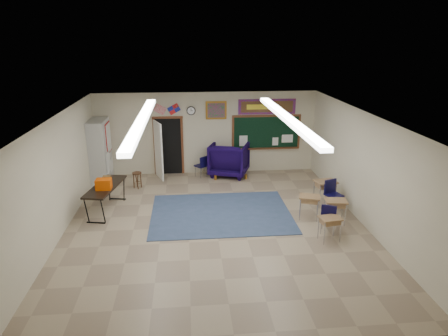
{
  "coord_description": "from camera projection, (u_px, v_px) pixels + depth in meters",
  "views": [
    {
      "loc": [
        -0.69,
        -9.71,
        4.92
      ],
      "look_at": [
        0.36,
        1.5,
        1.15
      ],
      "focal_mm": 32.0,
      "sensor_mm": 36.0,
      "label": 1
    }
  ],
  "objects": [
    {
      "name": "area_rug",
      "position": [
        221.0,
        213.0,
        11.57
      ],
      "size": [
        4.0,
        3.0,
        0.02
      ],
      "primitive_type": "cube",
      "color": "#38466B",
      "rests_on": "floor"
    },
    {
      "name": "floor",
      "position": [
        216.0,
        226.0,
        10.8
      ],
      "size": [
        9.0,
        9.0,
        0.0
      ],
      "primitive_type": "plane",
      "color": "gray",
      "rests_on": "ground"
    },
    {
      "name": "wooden_stool",
      "position": [
        137.0,
        180.0,
        13.41
      ],
      "size": [
        0.31,
        0.31,
        0.55
      ],
      "color": "#452914",
      "rests_on": "floor"
    },
    {
      "name": "front_wall",
      "position": [
        237.0,
        271.0,
        6.07
      ],
      "size": [
        8.0,
        0.04,
        3.0
      ],
      "primitive_type": "cube",
      "color": "beige",
      "rests_on": "floor"
    },
    {
      "name": "folding_table",
      "position": [
        106.0,
        197.0,
        11.61
      ],
      "size": [
        0.99,
        1.98,
        1.08
      ],
      "rotation": [
        0.0,
        0.0,
        -0.19
      ],
      "color": "black",
      "rests_on": "floor"
    },
    {
      "name": "student_desk_back_right",
      "position": [
        335.0,
        210.0,
        10.86
      ],
      "size": [
        0.62,
        0.51,
        0.68
      ],
      "rotation": [
        0.0,
        0.0,
        -0.15
      ],
      "color": "#8D6341",
      "rests_on": "floor"
    },
    {
      "name": "student_chair_desk_b",
      "position": [
        334.0,
        196.0,
        11.65
      ],
      "size": [
        0.58,
        0.58,
        0.9
      ],
      "primitive_type": null,
      "rotation": [
        0.0,
        0.0,
        0.36
      ],
      "color": "black",
      "rests_on": "floor"
    },
    {
      "name": "fluorescent_strips",
      "position": [
        215.0,
        119.0,
        9.86
      ],
      "size": [
        3.86,
        6.0,
        0.1
      ],
      "primitive_type": null,
      "color": "white",
      "rests_on": "ceiling"
    },
    {
      "name": "wall_flags",
      "position": [
        167.0,
        108.0,
        14.08
      ],
      "size": [
        1.16,
        0.06,
        0.7
      ],
      "primitive_type": null,
      "color": "red",
      "rests_on": "back_wall"
    },
    {
      "name": "chalkboard",
      "position": [
        266.0,
        133.0,
        14.74
      ],
      "size": [
        2.55,
        0.14,
        1.3
      ],
      "color": "brown",
      "rests_on": "back_wall"
    },
    {
      "name": "ceiling",
      "position": [
        215.0,
        117.0,
        9.84
      ],
      "size": [
        8.0,
        9.0,
        0.04
      ],
      "primitive_type": "cube",
      "color": "silver",
      "rests_on": "back_wall"
    },
    {
      "name": "student_chair_reading",
      "position": [
        201.0,
        166.0,
        14.44
      ],
      "size": [
        0.56,
        0.56,
        0.8
      ],
      "primitive_type": null,
      "rotation": [
        0.0,
        0.0,
        3.82
      ],
      "color": "black",
      "rests_on": "floor"
    },
    {
      "name": "student_desk_front_right",
      "position": [
        325.0,
        191.0,
        12.07
      ],
      "size": [
        0.7,
        0.57,
        0.76
      ],
      "rotation": [
        0.0,
        0.0,
        0.17
      ],
      "color": "#8D6341",
      "rests_on": "floor"
    },
    {
      "name": "right_wall",
      "position": [
        365.0,
        169.0,
        10.67
      ],
      "size": [
        0.04,
        9.0,
        3.0
      ],
      "primitive_type": "cube",
      "color": "beige",
      "rests_on": "floor"
    },
    {
      "name": "bulletin_board",
      "position": [
        267.0,
        107.0,
        14.43
      ],
      "size": [
        2.1,
        0.05,
        0.55
      ],
      "color": "#B20F0F",
      "rests_on": "back_wall"
    },
    {
      "name": "student_chair_desk_a",
      "position": [
        329.0,
        218.0,
        10.33
      ],
      "size": [
        0.56,
        0.56,
        0.84
      ],
      "primitive_type": null,
      "rotation": [
        0.0,
        0.0,
        2.72
      ],
      "color": "black",
      "rests_on": "floor"
    },
    {
      "name": "wall_clock",
      "position": [
        191.0,
        111.0,
        14.22
      ],
      "size": [
        0.32,
        0.05,
        0.32
      ],
      "color": "black",
      "rests_on": "back_wall"
    },
    {
      "name": "student_desk_back_left",
      "position": [
        330.0,
        228.0,
        9.94
      ],
      "size": [
        0.58,
        0.48,
        0.63
      ],
      "rotation": [
        0.0,
        0.0,
        0.16
      ],
      "color": "#8D6341",
      "rests_on": "floor"
    },
    {
      "name": "wingback_armchair",
      "position": [
        229.0,
        159.0,
        14.59
      ],
      "size": [
        1.67,
        1.69,
        1.21
      ],
      "primitive_type": "imported",
      "rotation": [
        0.0,
        0.0,
        2.79
      ],
      "color": "black",
      "rests_on": "floor"
    },
    {
      "name": "doorway",
      "position": [
        166.0,
        147.0,
        14.44
      ],
      "size": [
        1.1,
        0.89,
        2.16
      ],
      "color": "black",
      "rests_on": "back_wall"
    },
    {
      "name": "back_wall",
      "position": [
        207.0,
        133.0,
        14.57
      ],
      "size": [
        8.0,
        0.04,
        3.0
      ],
      "primitive_type": "cube",
      "color": "beige",
      "rests_on": "floor"
    },
    {
      "name": "student_desk_front_left",
      "position": [
        309.0,
        206.0,
        11.13
      ],
      "size": [
        0.67,
        0.58,
        0.68
      ],
      "rotation": [
        0.0,
        0.0,
        -0.31
      ],
      "color": "#8D6341",
      "rests_on": "floor"
    },
    {
      "name": "left_wall",
      "position": [
        56.0,
        179.0,
        9.97
      ],
      "size": [
        0.04,
        9.0,
        3.0
      ],
      "primitive_type": "cube",
      "color": "beige",
      "rests_on": "floor"
    },
    {
      "name": "storage_cabinet",
      "position": [
        100.0,
        151.0,
        13.75
      ],
      "size": [
        0.59,
        1.25,
        2.2
      ],
      "color": "#AEAEA9",
      "rests_on": "floor"
    },
    {
      "name": "framed_art_print",
      "position": [
        216.0,
        110.0,
        14.3
      ],
      "size": [
        0.75,
        0.05,
        0.65
      ],
      "color": "#9C651E",
      "rests_on": "back_wall"
    }
  ]
}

